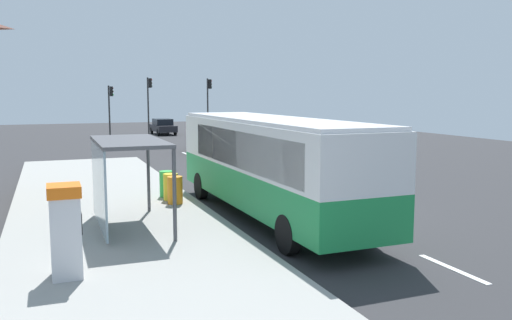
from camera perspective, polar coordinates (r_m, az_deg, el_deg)
name	(u,v)px	position (r m, az deg, el deg)	size (l,w,h in m)	color
ground_plane	(203,164)	(30.72, -5.63, -0.40)	(56.00, 92.00, 0.04)	#2D2D30
sidewalk_platform	(112,215)	(17.85, -15.08, -5.69)	(6.20, 30.00, 0.18)	#999993
lane_stripe_seg_0	(453,269)	(13.19, 20.22, -10.82)	(0.16, 2.20, 0.01)	silver
lane_stripe_seg_1	(341,220)	(17.10, 9.02, -6.38)	(0.16, 2.20, 0.01)	silver
lane_stripe_seg_2	(277,193)	(21.46, 2.27, -3.54)	(0.16, 2.20, 0.01)	silver
lane_stripe_seg_3	(236,175)	(26.06, -2.12, -1.65)	(0.16, 2.20, 0.01)	silver
lane_stripe_seg_4	(208,163)	(30.78, -5.18, -0.33)	(0.16, 2.20, 0.01)	silver
lane_stripe_seg_5	(186,154)	(35.58, -7.42, 0.64)	(0.16, 2.20, 0.01)	silver
lane_stripe_seg_6	(170,147)	(40.42, -9.13, 1.38)	(0.16, 2.20, 0.01)	silver
lane_stripe_seg_7	(157,141)	(45.30, -10.47, 1.96)	(0.16, 2.20, 0.01)	silver
bus	(269,161)	(16.92, 1.42, -0.12)	(2.69, 11.05, 3.21)	#1E8C47
white_van	(212,132)	(36.54, -4.71, 2.95)	(2.10, 5.23, 2.30)	black
sedan_near	(163,126)	(53.18, -9.88, 3.56)	(1.93, 4.44, 1.52)	black
ticket_machine	(66,230)	(11.76, -19.63, -7.07)	(0.66, 0.76, 1.94)	silver
recycling_bin_orange	(175,190)	(18.69, -8.62, -3.19)	(0.52, 0.52, 0.95)	orange
recycling_bin_yellow	(171,187)	(19.36, -9.08, -2.84)	(0.52, 0.52, 0.95)	yellow
recycling_bin_green	(167,184)	(20.04, -9.50, -2.51)	(0.52, 0.52, 0.95)	green
traffic_light_near_side	(209,99)	(48.93, -5.07, 6.54)	(0.49, 0.28, 5.33)	#2D2D2D
traffic_light_far_side	(110,104)	(48.05, -15.27, 5.83)	(0.49, 0.28, 4.66)	#2D2D2D
traffic_light_median	(149,98)	(49.33, -11.33, 6.49)	(0.49, 0.28, 5.41)	#2D2D2D
bus_shelter	(118,161)	(15.43, -14.50, -0.09)	(1.80, 4.00, 2.50)	#4C4C51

